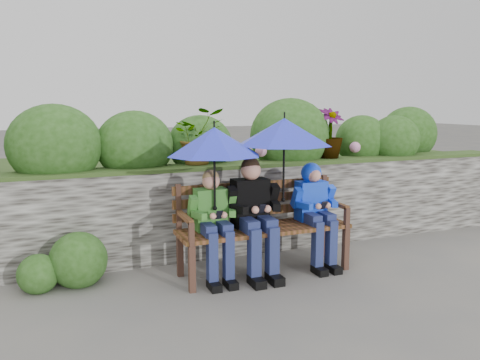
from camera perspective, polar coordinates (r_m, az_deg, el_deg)
name	(u,v)px	position (r m, az deg, el deg)	size (l,w,h in m)	color
ground	(244,274)	(4.81, 0.44, -11.42)	(60.00, 60.00, 0.00)	#565656
garden_backdrop	(195,187)	(6.10, -5.49, -0.84)	(8.00, 2.87, 1.81)	#2F2B27
park_bench	(261,220)	(4.78, 2.62, -4.94)	(1.76, 0.52, 0.93)	#442A20
boy_left	(214,219)	(4.50, -3.23, -4.72)	(0.46, 0.53, 1.08)	#29791F
boy_middle	(254,211)	(4.63, 1.72, -3.78)	(0.53, 0.62, 1.18)	black
boy_right	(315,205)	(4.95, 9.12, -2.99)	(0.46, 0.56, 1.09)	#0718C7
umbrella_left	(214,142)	(4.37, -3.16, 4.70)	(0.90, 0.90, 0.85)	#212DD9
umbrella_right	(284,132)	(4.68, 5.42, 5.88)	(0.97, 0.97, 0.90)	#212DD9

